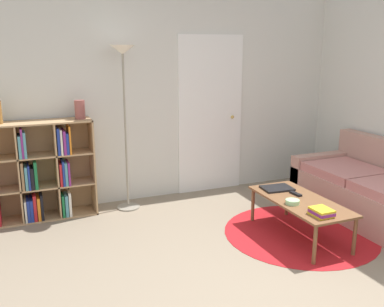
# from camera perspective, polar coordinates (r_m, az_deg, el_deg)

# --- Properties ---
(wall_back) EXTENTS (7.73, 0.11, 2.60)m
(wall_back) POSITION_cam_1_polar(r_m,az_deg,el_deg) (5.28, -3.99, 7.87)
(wall_back) COLOR silver
(wall_back) RESTS_ON ground_plane
(rug) EXTENTS (1.54, 1.54, 0.01)m
(rug) POSITION_cam_1_polar(r_m,az_deg,el_deg) (4.58, 14.21, -10.21)
(rug) COLOR #B2191E
(rug) RESTS_ON ground_plane
(bookshelf) EXTENTS (1.20, 0.34, 1.08)m
(bookshelf) POSITION_cam_1_polar(r_m,az_deg,el_deg) (4.96, -20.37, -2.58)
(bookshelf) COLOR tan
(bookshelf) RESTS_ON ground_plane
(floor_lamp) EXTENTS (0.28, 0.28, 1.87)m
(floor_lamp) POSITION_cam_1_polar(r_m,az_deg,el_deg) (4.83, -9.13, 10.09)
(floor_lamp) COLOR gray
(floor_lamp) RESTS_ON ground_plane
(couch) EXTENTS (0.89, 1.88, 0.82)m
(couch) POSITION_cam_1_polar(r_m,az_deg,el_deg) (5.15, 23.71, -4.97)
(couch) COLOR tan
(couch) RESTS_ON ground_plane
(coffee_table) EXTENTS (0.52, 1.13, 0.39)m
(coffee_table) POSITION_cam_1_polar(r_m,az_deg,el_deg) (4.37, 14.22, -6.44)
(coffee_table) COLOR brown
(coffee_table) RESTS_ON ground_plane
(laptop) EXTENTS (0.33, 0.26, 0.02)m
(laptop) POSITION_cam_1_polar(r_m,az_deg,el_deg) (4.62, 11.28, -4.55)
(laptop) COLOR black
(laptop) RESTS_ON coffee_table
(bowl) EXTENTS (0.13, 0.13, 0.04)m
(bowl) POSITION_cam_1_polar(r_m,az_deg,el_deg) (4.22, 13.25, -6.30)
(bowl) COLOR #9ED193
(bowl) RESTS_ON coffee_table
(book_stack_on_table) EXTENTS (0.16, 0.20, 0.07)m
(book_stack_on_table) POSITION_cam_1_polar(r_m,az_deg,el_deg) (4.00, 16.88, -7.50)
(book_stack_on_table) COLOR gold
(book_stack_on_table) RESTS_ON coffee_table
(remote) EXTENTS (0.06, 0.15, 0.02)m
(remote) POSITION_cam_1_polar(r_m,az_deg,el_deg) (4.49, 13.66, -5.24)
(remote) COLOR black
(remote) RESTS_ON coffee_table
(vase_on_shelf) EXTENTS (0.11, 0.11, 0.21)m
(vase_on_shelf) POSITION_cam_1_polar(r_m,az_deg,el_deg) (4.85, -14.73, 5.69)
(vase_on_shelf) COLOR #934C47
(vase_on_shelf) RESTS_ON bookshelf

